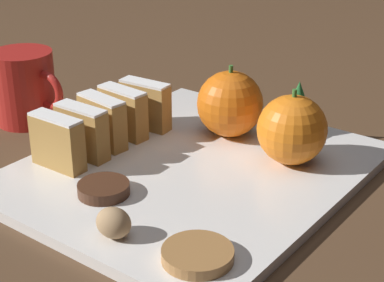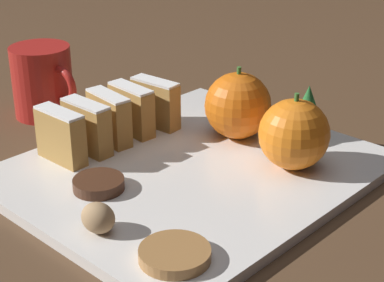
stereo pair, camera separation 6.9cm
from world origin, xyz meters
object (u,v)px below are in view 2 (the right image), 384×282
coffee_mug (43,81)px  chocolate_cookie (99,184)px  orange_far (238,105)px  walnut (98,218)px  orange_near (294,134)px

coffee_mug → chocolate_cookie: bearing=-22.6°
orange_far → walnut: size_ratio=2.55×
walnut → orange_far: bearing=99.9°
walnut → chocolate_cookie: walnut is taller
orange_far → chocolate_cookie: size_ratio=1.66×
chocolate_cookie → coffee_mug: coffee_mug is taller
walnut → chocolate_cookie: bearing=140.9°
coffee_mug → walnut: bearing=-26.5°
orange_far → coffee_mug: orange_far is taller
chocolate_cookie → orange_far: bearing=84.8°
walnut → chocolate_cookie: (-0.06, 0.05, -0.01)m
orange_near → coffee_mug: (-0.35, -0.08, -0.00)m
orange_far → orange_near: bearing=-12.3°
orange_far → walnut: bearing=-80.1°
orange_near → chocolate_cookie: orange_near is taller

